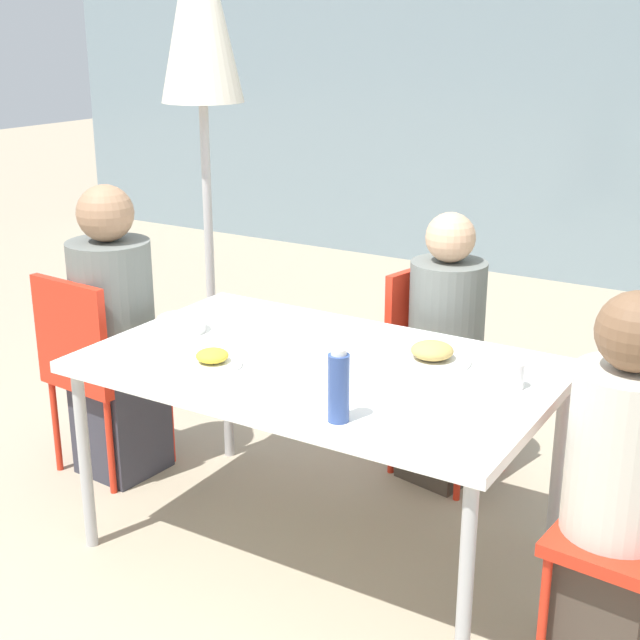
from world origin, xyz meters
name	(u,v)px	position (x,y,z in m)	size (l,w,h in m)	color
ground_plane	(320,547)	(0.00, 0.00, 0.00)	(24.00, 24.00, 0.00)	tan
building_facade	(628,74)	(0.00, 4.06, 1.50)	(10.00, 0.20, 3.00)	gray
dining_table	(320,375)	(0.00, 0.00, 0.68)	(1.58, 0.97, 0.73)	white
chair_left	(93,360)	(-1.10, 0.01, 0.52)	(0.43, 0.43, 0.88)	red
person_left	(115,340)	(-1.04, 0.08, 0.59)	(0.34, 0.34, 1.24)	#383842
person_right	(617,496)	(1.04, -0.09, 0.56)	(0.31, 0.31, 1.17)	#473D33
chair_far	(436,355)	(0.08, 0.80, 0.52)	(0.47, 0.47, 0.88)	red
person_far	(445,356)	(0.15, 0.73, 0.54)	(0.32, 0.32, 1.14)	#473D33
closed_umbrella	(200,26)	(-1.19, 0.91, 1.82)	(0.38, 0.38, 2.37)	#333333
plate_0	(212,360)	(-0.29, -0.22, 0.75)	(0.20, 0.20, 0.06)	white
plate_1	(432,355)	(0.33, 0.19, 0.76)	(0.27, 0.27, 0.07)	white
bottle	(339,387)	(0.29, -0.38, 0.84)	(0.06, 0.06, 0.22)	#334C8E
drinking_cup	(513,375)	(0.64, 0.12, 0.78)	(0.07, 0.07, 0.09)	white
salad_bowl	(181,324)	(-0.61, 0.00, 0.76)	(0.18, 0.18, 0.06)	white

